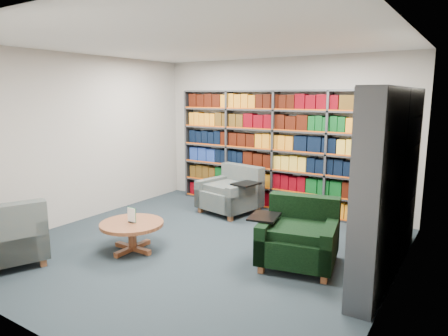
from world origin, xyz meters
The scene contains 7 objects.
room_shell centered at (0.00, 0.00, 1.40)m, with size 5.02×5.02×2.82m.
bookshelf_back centered at (0.00, 2.34, 1.10)m, with size 4.00×0.28×2.20m.
bookshelf_right centered at (2.34, 0.60, 1.10)m, with size 0.28×2.50×2.20m.
chair_teal_left centered at (-0.56, 1.77, 0.34)m, with size 1.17×1.07×0.83m.
chair_green_right centered at (1.37, 0.26, 0.33)m, with size 1.17×1.08×0.83m.
chair_teal_front centered at (-1.72, -1.84, 0.34)m, with size 1.22×1.25×0.85m.
coffee_table centered at (-0.72, -0.62, 0.33)m, with size 0.87×0.87×0.61m.
Camera 1 is at (3.19, -4.32, 2.13)m, focal length 32.00 mm.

